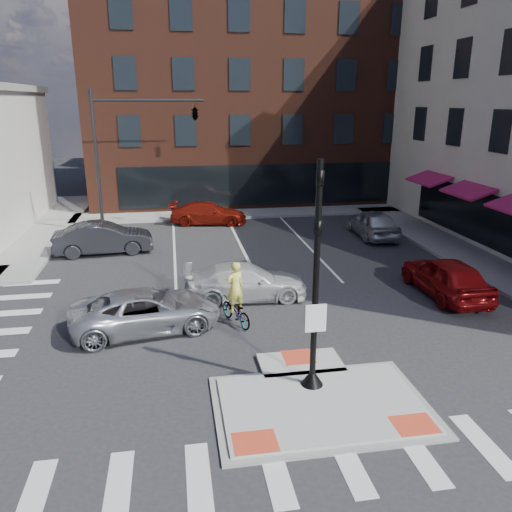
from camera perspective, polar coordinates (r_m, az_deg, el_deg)
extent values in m
plane|color=#28282B|center=(13.64, 6.86, -15.62)|extent=(120.00, 120.00, 0.00)
cube|color=gray|center=(13.23, 7.49, -16.66)|extent=(5.40, 3.60, 0.06)
cube|color=#A8A8A3|center=(13.21, 7.50, -16.55)|extent=(5.00, 3.20, 0.12)
cube|color=#A8A8A3|center=(14.92, 5.13, -12.16)|extent=(2.40, 1.40, 0.12)
cube|color=#DE4327|center=(11.86, -0.11, -20.49)|extent=(1.00, 0.80, 0.01)
cube|color=#DE4327|center=(12.91, 17.65, -17.87)|extent=(1.00, 0.80, 0.01)
cube|color=#DE4327|center=(15.15, 4.85, -11.41)|extent=(0.90, 0.90, 0.01)
cube|color=gray|center=(32.68, -22.71, 3.05)|extent=(3.00, 20.00, 0.15)
cube|color=gray|center=(26.35, 23.62, -0.27)|extent=(3.00, 24.00, 0.15)
cube|color=gray|center=(34.35, 1.47, 5.05)|extent=(26.00, 3.00, 0.15)
cube|color=#4B2317|center=(43.41, -1.08, 17.50)|extent=(24.00, 18.00, 15.00)
cube|color=black|center=(34.99, 1.18, 8.16)|extent=(20.00, 0.12, 2.80)
cube|color=black|center=(26.62, 26.22, 3.20)|extent=(0.12, 16.00, 2.60)
cube|color=#C51A5E|center=(25.96, 25.35, 6.06)|extent=(1.46, 3.00, 0.58)
cube|color=#C51A5E|center=(31.01, 19.14, 8.36)|extent=(1.46, 3.00, 0.58)
cube|color=slate|center=(62.98, -10.42, 14.91)|extent=(10.00, 12.00, 10.00)
cube|color=brown|center=(66.13, 1.34, 16.15)|extent=(12.00, 12.00, 12.00)
cone|color=black|center=(13.78, 6.44, -13.53)|extent=(0.60, 0.60, 0.45)
cylinder|color=black|center=(12.56, 6.88, -2.28)|extent=(0.16, 0.16, 5.80)
cube|color=white|center=(12.87, 6.85, -7.08)|extent=(0.55, 0.04, 0.75)
imported|color=black|center=(12.03, 7.24, 7.18)|extent=(0.18, 0.22, 1.10)
imported|color=black|center=(12.29, 7.03, 1.67)|extent=(0.18, 0.22, 1.10)
cylinder|color=black|center=(29.42, -17.71, 9.93)|extent=(0.20, 0.20, 8.00)
cylinder|color=black|center=(28.95, -12.21, 17.00)|extent=(6.00, 0.14, 0.14)
imported|color=black|center=(28.98, -6.99, 16.06)|extent=(0.48, 2.24, 0.90)
imported|color=#B2B3BA|center=(17.12, -12.42, -6.12)|extent=(5.30, 3.13, 1.38)
imported|color=maroon|center=(20.96, 20.90, -2.21)|extent=(1.90, 4.63, 1.57)
imported|color=silver|center=(19.33, -1.18, -2.96)|extent=(4.80, 2.10, 1.37)
imported|color=#28282D|center=(26.16, -17.04, 1.96)|extent=(4.94, 2.10, 1.59)
imported|color=silver|center=(28.93, 13.21, 3.69)|extent=(1.99, 4.67, 1.57)
imported|color=maroon|center=(31.32, -5.46, 4.90)|extent=(4.95, 2.67, 1.36)
imported|color=#3F3F44|center=(17.30, -2.35, -6.28)|extent=(1.27, 1.88, 0.93)
imported|color=#EAE952|center=(16.96, -2.39, -3.56)|extent=(0.77, 0.65, 1.79)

